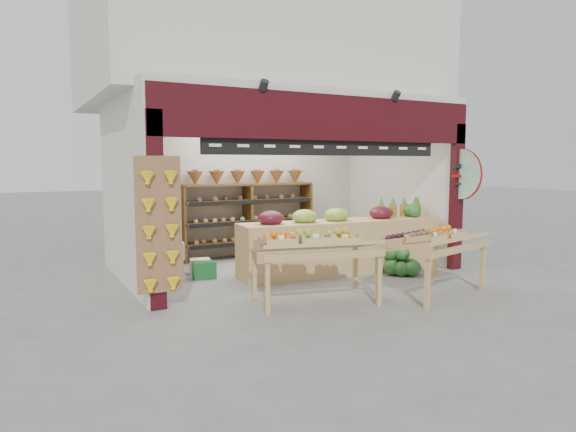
# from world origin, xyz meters

# --- Properties ---
(ground) EXTENTS (60.00, 60.00, 0.00)m
(ground) POSITION_xyz_m (0.00, 0.00, 0.00)
(ground) COLOR slate
(ground) RESTS_ON ground
(shop_structure) EXTENTS (6.36, 5.12, 5.40)m
(shop_structure) POSITION_xyz_m (0.00, 1.61, 3.92)
(shop_structure) COLOR beige
(shop_structure) RESTS_ON ground
(banana_board) EXTENTS (0.60, 0.15, 1.80)m
(banana_board) POSITION_xyz_m (-2.73, -1.17, 1.12)
(banana_board) COLOR #916542
(banana_board) RESTS_ON ground
(gift_sign) EXTENTS (0.04, 0.93, 0.92)m
(gift_sign) POSITION_xyz_m (2.75, -1.15, 1.75)
(gift_sign) COLOR #A3CEB8
(gift_sign) RESTS_ON ground
(back_shelving) EXTENTS (2.88, 0.47, 1.79)m
(back_shelving) POSITION_xyz_m (-0.07, 1.96, 1.15)
(back_shelving) COLOR brown
(back_shelving) RESTS_ON ground
(refrigerator) EXTENTS (0.66, 0.66, 1.61)m
(refrigerator) POSITION_xyz_m (-2.40, 1.66, 0.81)
(refrigerator) COLOR #A9ABB0
(refrigerator) RESTS_ON ground
(cardboard_stack) EXTENTS (1.00, 0.72, 0.62)m
(cardboard_stack) POSITION_xyz_m (-1.86, 0.59, 0.23)
(cardboard_stack) COLOR silver
(cardboard_stack) RESTS_ON ground
(mid_counter) EXTENTS (3.79, 1.04, 1.16)m
(mid_counter) POSITION_xyz_m (0.73, -0.30, 0.51)
(mid_counter) COLOR tan
(mid_counter) RESTS_ON ground
(display_table_left) EXTENTS (1.86, 1.30, 1.07)m
(display_table_left) POSITION_xyz_m (-0.81, -1.70, 0.83)
(display_table_left) COLOR tan
(display_table_left) RESTS_ON ground
(display_table_right) EXTENTS (1.85, 1.31, 1.06)m
(display_table_right) POSITION_xyz_m (1.01, -2.18, 0.82)
(display_table_right) COLOR tan
(display_table_right) RESTS_ON ground
(watermelon_pile) EXTENTS (0.68, 0.65, 0.49)m
(watermelon_pile) POSITION_xyz_m (1.58, -0.95, 0.18)
(watermelon_pile) COLOR #18491B
(watermelon_pile) RESTS_ON ground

